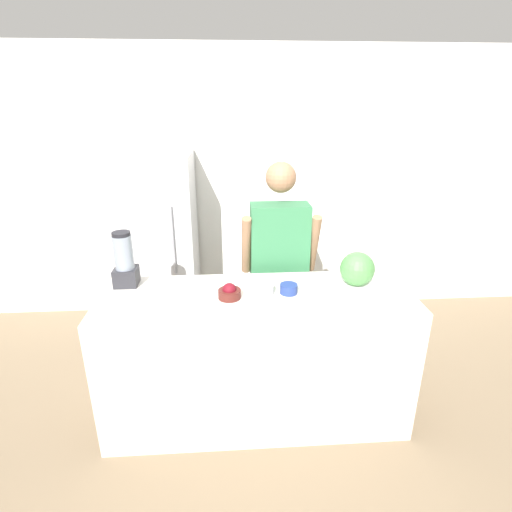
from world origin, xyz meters
name	(u,v)px	position (x,y,z in m)	size (l,w,h in m)	color
ground_plane	(260,449)	(0.00, 0.00, 0.00)	(14.00, 14.00, 0.00)	#7F6B51
wall_back	(245,188)	(0.00, 2.00, 1.30)	(8.00, 0.06, 2.60)	white
counter_island	(256,357)	(0.00, 0.33, 0.47)	(2.01, 0.67, 0.95)	beige
refrigerator	(154,246)	(-0.87, 1.61, 0.84)	(0.79, 0.71, 1.69)	#B7B7BC
person	(279,270)	(0.21, 0.88, 0.88)	(0.58, 0.27, 1.71)	#333338
cutting_board	(354,286)	(0.65, 0.39, 0.96)	(0.36, 0.29, 0.01)	white
watermelon	(357,269)	(0.67, 0.41, 1.08)	(0.23, 0.23, 0.23)	#4C8C47
bowl_cherries	(229,292)	(-0.17, 0.30, 0.99)	(0.14, 0.14, 0.10)	#511E19
bowl_cream	(263,287)	(0.04, 0.34, 0.99)	(0.14, 0.14, 0.11)	white
bowl_small_blue	(289,289)	(0.21, 0.34, 0.98)	(0.11, 0.11, 0.06)	navy
blender	(124,261)	(-0.86, 0.54, 1.12)	(0.15, 0.15, 0.37)	#28282D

